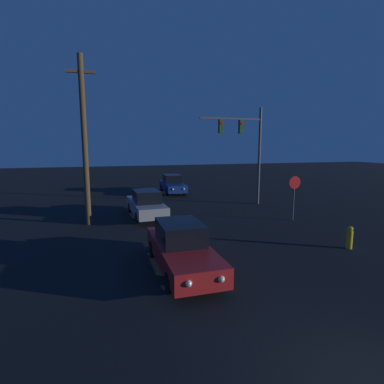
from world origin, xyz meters
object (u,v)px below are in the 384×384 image
object	(u,v)px
traffic_signal_mast	(246,141)
fire_hydrant	(350,238)
car_near	(181,248)
car_far	(172,184)
car_mid	(146,204)
stop_sign	(294,190)
utility_pole	(84,140)

from	to	relation	value
traffic_signal_mast	fire_hydrant	world-z (taller)	traffic_signal_mast
car_near	traffic_signal_mast	xyz separation A→B (m)	(7.12, 9.60, 3.66)
car_far	car_mid	bearing A→B (deg)	69.06
car_far	stop_sign	distance (m)	12.26
utility_pole	car_near	bearing A→B (deg)	-65.63
traffic_signal_mast	utility_pole	bearing A→B (deg)	-166.39
car_near	utility_pole	size ratio (longest dim) A/B	0.56
traffic_signal_mast	stop_sign	xyz separation A→B (m)	(0.59, -4.83, -2.70)
stop_sign	fire_hydrant	xyz separation A→B (m)	(-0.65, -4.68, -1.27)
car_near	traffic_signal_mast	world-z (taller)	traffic_signal_mast
car_mid	fire_hydrant	xyz separation A→B (m)	(7.11, -7.80, -0.32)
fire_hydrant	utility_pole	bearing A→B (deg)	145.67
car_near	car_mid	bearing A→B (deg)	-89.65
traffic_signal_mast	stop_sign	world-z (taller)	traffic_signal_mast
car_far	fire_hydrant	distance (m)	16.54
car_mid	car_far	bearing A→B (deg)	64.41
traffic_signal_mast	stop_sign	bearing A→B (deg)	-83.05
car_mid	utility_pole	distance (m)	4.90
car_near	fire_hydrant	distance (m)	7.07
car_far	utility_pole	size ratio (longest dim) A/B	0.56
stop_sign	utility_pole	world-z (taller)	utility_pole
stop_sign	car_near	bearing A→B (deg)	-148.29
car_near	traffic_signal_mast	bearing A→B (deg)	-126.56
stop_sign	fire_hydrant	bearing A→B (deg)	-97.89
traffic_signal_mast	fire_hydrant	distance (m)	10.32
car_far	stop_sign	world-z (taller)	stop_sign
fire_hydrant	stop_sign	bearing A→B (deg)	82.11
car_near	car_mid	xyz separation A→B (m)	(-0.05, 7.88, 0.00)
car_mid	traffic_signal_mast	distance (m)	8.23
car_mid	fire_hydrant	distance (m)	10.56
car_mid	stop_sign	size ratio (longest dim) A/B	1.95
utility_pole	fire_hydrant	distance (m)	13.06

